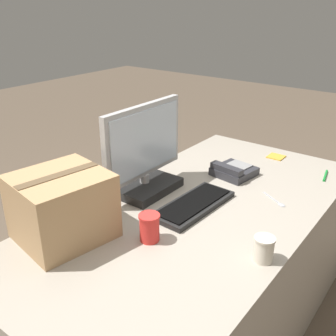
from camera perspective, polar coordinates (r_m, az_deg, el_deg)
name	(u,v)px	position (r m, az deg, el deg)	size (l,w,h in m)	color
ground_plane	(194,332)	(2.16, 3.82, -22.66)	(12.00, 12.00, 0.00)	brown
office_desk	(196,275)	(1.92, 4.12, -15.20)	(1.80, 0.90, 0.72)	#A89E8E
monitor	(144,158)	(1.80, -3.49, 1.50)	(0.49, 0.24, 0.41)	black
keyboard	(193,205)	(1.72, 3.72, -5.31)	(0.41, 0.19, 0.03)	black
desk_phone	(233,171)	(2.03, 9.45, -0.39)	(0.21, 0.21, 0.07)	#2D2D33
paper_cup_left	(149,227)	(1.48, -2.71, -8.61)	(0.08, 0.08, 0.11)	red
paper_cup_right	(264,249)	(1.42, 13.73, -11.34)	(0.07, 0.07, 0.09)	beige
spoon	(277,202)	(1.82, 15.57, -4.75)	(0.09, 0.14, 0.00)	#B2B2B7
cardboard_box	(62,207)	(1.51, -15.11, -5.43)	(0.37, 0.35, 0.26)	tan
pen_marker	(325,176)	(2.15, 21.88, -1.02)	(0.13, 0.04, 0.01)	#198C33
sticky_note_pad	(276,157)	(2.33, 15.41, 1.59)	(0.09, 0.09, 0.01)	gold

